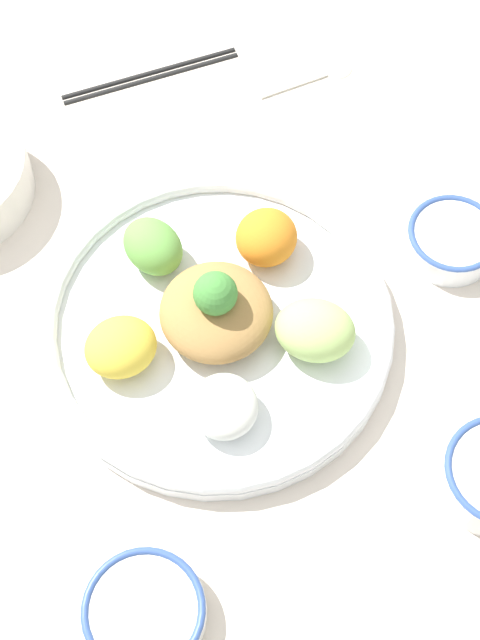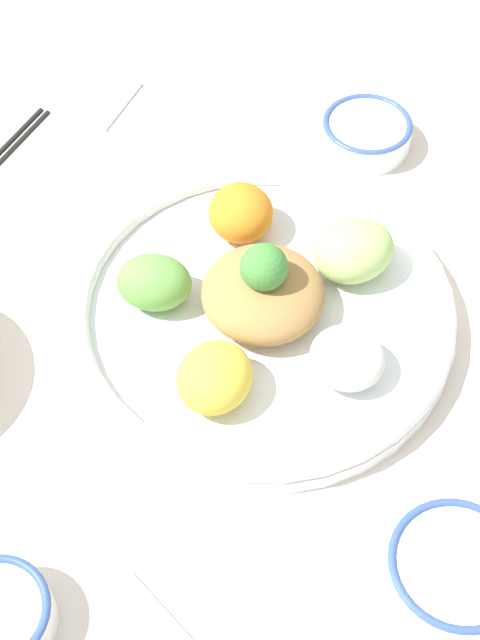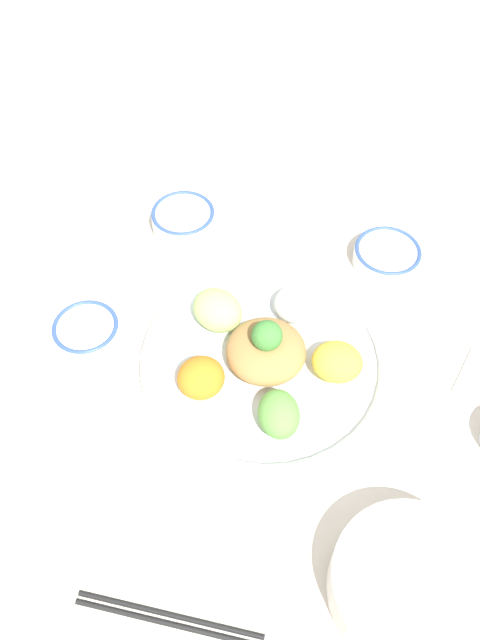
# 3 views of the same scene
# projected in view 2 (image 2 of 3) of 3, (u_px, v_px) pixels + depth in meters

# --- Properties ---
(ground_plane) EXTENTS (2.40, 2.40, 0.00)m
(ground_plane) POSITION_uv_depth(u_px,v_px,m) (265.00, 313.00, 0.91)
(ground_plane) COLOR silver
(salad_platter) EXTENTS (0.39, 0.39, 0.11)m
(salad_platter) POSITION_uv_depth(u_px,v_px,m) (262.00, 305.00, 0.89)
(salad_platter) COLOR white
(salad_platter) RESTS_ON ground_plane
(rice_bowl_blue) EXTENTS (0.12, 0.12, 0.03)m
(rice_bowl_blue) POSITION_uv_depth(u_px,v_px,m) (456.00, 569.00, 0.73)
(rice_bowl_blue) COLOR white
(rice_bowl_blue) RESTS_ON ground_plane
(sauce_bowl_dark) EXTENTS (0.11, 0.11, 0.04)m
(sauce_bowl_dark) POSITION_uv_depth(u_px,v_px,m) (366.00, 132.00, 1.04)
(sauce_bowl_dark) COLOR white
(sauce_bowl_dark) RESTS_ON ground_plane
(serving_spoon_extra) EXTENTS (0.13, 0.04, 0.01)m
(serving_spoon_extra) POSITION_uv_depth(u_px,v_px,m) (134.00, 88.00, 1.12)
(serving_spoon_extra) COLOR beige
(serving_spoon_extra) RESTS_ON ground_plane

